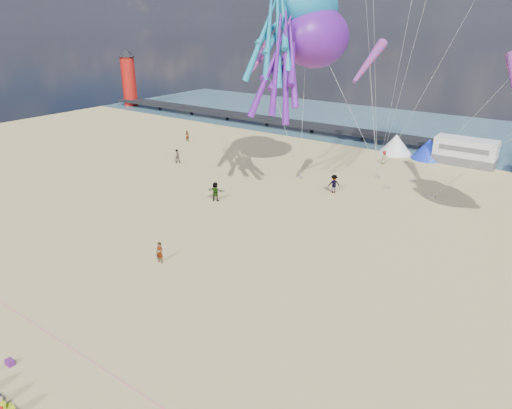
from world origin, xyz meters
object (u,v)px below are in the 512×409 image
lighthouse (129,82)px  cooler_purple (10,362)px  sandbag_b (386,188)px  kite_octopus_teal (308,7)px  beachgoer_5 (187,136)px  sandbag_e (377,177)px  beachgoer_2 (334,184)px  motorhome_0 (465,152)px  tent_blue (429,149)px  sandbag_a (300,178)px  sandbag_c (433,197)px  kite_octopus_purple (316,37)px  sandbag_d (413,181)px  beachgoer_1 (177,156)px  standing_person (160,253)px  tent_white (396,144)px  beachgoer_0 (384,157)px  beachgoer_4 (215,191)px  windsock_right (369,62)px  windsock_left (263,54)px

lighthouse → cooler_purple: lighthouse is taller
sandbag_b → kite_octopus_teal: 18.66m
beachgoer_5 → sandbag_e: size_ratio=2.97×
beachgoer_2 → motorhome_0: bearing=-156.1°
tent_blue → sandbag_a: tent_blue is taller
sandbag_b → sandbag_c: 4.41m
sandbag_a → motorhome_0: bearing=50.5°
tent_blue → kite_octopus_purple: kite_octopus_purple is taller
beachgoer_2 → sandbag_e: (1.76, 6.62, -0.79)m
beachgoer_2 → sandbag_d: 9.14m
motorhome_0 → beachgoer_1: bearing=-145.4°
sandbag_d → standing_person: bearing=-107.9°
motorhome_0 → kite_octopus_teal: kite_octopus_teal is taller
tent_white → standing_person: (-3.29, -36.22, -0.45)m
sandbag_c → motorhome_0: bearing=91.2°
beachgoer_0 → beachgoer_4: beachgoer_4 is taller
motorhome_0 → beachgoer_2: bearing=-114.8°
sandbag_c → kite_octopus_purple: 18.43m
sandbag_c → windsock_right: (-5.44, -4.78, 12.09)m
lighthouse → tent_white: (54.00, -4.00, -3.30)m
beachgoer_0 → tent_white: bearing=-26.5°
lighthouse → beachgoer_1: 41.81m
kite_octopus_teal → windsock_left: kite_octopus_teal is taller
beachgoer_2 → sandbag_d: (5.21, 7.47, -0.79)m
beachgoer_4 → windsock_right: 17.14m
beachgoer_2 → tent_white: bearing=-130.9°
sandbag_d → beachgoer_4: bearing=-129.8°
beachgoer_0 → beachgoer_2: size_ratio=0.85×
beachgoer_4 → kite_octopus_purple: 17.27m
beachgoer_4 → sandbag_b: beachgoer_4 is taller
motorhome_0 → tent_white: bearing=180.0°
lighthouse → sandbag_e: (55.88, -14.44, -4.39)m
beachgoer_4 → windsock_right: size_ratio=0.31×
motorhome_0 → sandbag_b: (-4.13, -13.08, -1.39)m
sandbag_b → windsock_left: size_ratio=0.07×
sandbag_c → windsock_left: 20.70m
sandbag_b → windsock_right: windsock_right is taller
sandbag_b → sandbag_c: bearing=0.9°
standing_person → sandbag_d: bearing=63.1°
beachgoer_4 → sandbag_c: (15.96, 12.22, -0.78)m
sandbag_c → beachgoer_4: bearing=-142.6°
sandbag_c → beachgoer_1: bearing=-168.2°
cooler_purple → kite_octopus_teal: bearing=95.6°
motorhome_0 → sandbag_c: size_ratio=13.20×
beachgoer_2 → beachgoer_4: 11.30m
sandbag_c → windsock_right: windsock_right is taller
sandbag_e → windsock_left: 17.26m
tent_white → sandbag_e: 10.66m
lighthouse → tent_blue: size_ratio=2.25×
sandbag_d → kite_octopus_teal: bearing=-155.3°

